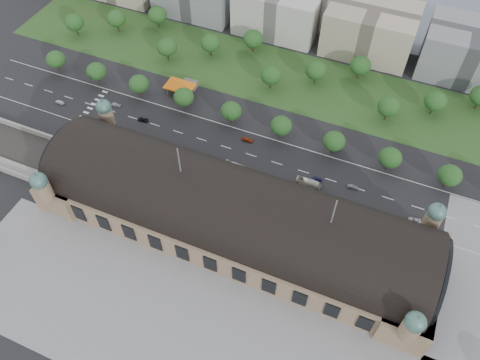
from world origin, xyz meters
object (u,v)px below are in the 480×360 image
at_px(parked_car_1, 142,143).
at_px(traffic_car_1, 116,105).
at_px(traffic_car_6, 414,220).
at_px(traffic_car_4, 317,179).
at_px(bus_east, 308,183).
at_px(bus_west, 205,159).
at_px(parked_car_5, 188,161).
at_px(petrol_station, 185,85).
at_px(traffic_car_3, 248,140).
at_px(traffic_car_5, 353,187).
at_px(traffic_car_0, 60,102).
at_px(parked_car_0, 107,132).
at_px(traffic_car_2, 143,120).
at_px(parked_car_2, 172,157).
at_px(parked_car_4, 204,166).
at_px(parked_car_3, 170,158).
at_px(bus_mid, 238,169).
at_px(parked_car_6, 160,156).

bearing_deg(parked_car_1, traffic_car_1, -160.30).
bearing_deg(traffic_car_6, traffic_car_4, -104.67).
bearing_deg(bus_east, bus_west, 95.09).
distance_m(traffic_car_1, bus_west, 56.30).
relative_size(parked_car_1, parked_car_5, 1.18).
relative_size(traffic_car_6, bus_west, 0.40).
relative_size(petrol_station, traffic_car_3, 2.69).
distance_m(traffic_car_1, traffic_car_5, 116.71).
height_order(traffic_car_0, parked_car_0, traffic_car_0).
bearing_deg(traffic_car_2, parked_car_2, 50.85).
bearing_deg(parked_car_5, traffic_car_2, -141.85).
distance_m(traffic_car_5, parked_car_4, 63.04).
bearing_deg(parked_car_5, bus_east, 72.74).
relative_size(traffic_car_0, parked_car_3, 1.15).
bearing_deg(parked_car_4, traffic_car_5, 81.14).
xyz_separation_m(bus_west, bus_mid, (15.64, 0.05, 0.18)).
height_order(traffic_car_6, parked_car_2, parked_car_2).
height_order(traffic_car_2, bus_mid, bus_mid).
xyz_separation_m(traffic_car_1, traffic_car_4, (101.94, -6.00, -0.01)).
distance_m(traffic_car_6, bus_mid, 73.08).
xyz_separation_m(traffic_car_3, parked_car_2, (-26.29, -22.00, -0.08)).
bearing_deg(parked_car_4, bus_west, 172.98).
relative_size(traffic_car_0, traffic_car_2, 0.95).
bearing_deg(parked_car_2, petrol_station, 175.48).
height_order(traffic_car_3, bus_west, bus_west).
xyz_separation_m(traffic_car_5, bus_east, (-17.39, -5.52, 0.76)).
bearing_deg(parked_car_1, parked_car_0, -125.27).
xyz_separation_m(traffic_car_2, parked_car_2, (23.53, -14.96, -0.01)).
height_order(traffic_car_4, parked_car_3, traffic_car_4).
bearing_deg(bus_mid, parked_car_4, 107.94).
distance_m(traffic_car_3, traffic_car_5, 50.55).
relative_size(parked_car_0, bus_east, 0.44).
bearing_deg(bus_mid, parked_car_3, 105.16).
height_order(petrol_station, traffic_car_5, petrol_station).
xyz_separation_m(bus_west, bus_east, (44.96, 5.00, -0.21)).
relative_size(traffic_car_5, parked_car_0, 0.95).
bearing_deg(parked_car_5, parked_car_3, -105.63).
bearing_deg(traffic_car_2, bus_west, 66.59).
relative_size(parked_car_4, parked_car_6, 1.06).
bearing_deg(traffic_car_4, petrol_station, -114.59).
relative_size(traffic_car_0, parked_car_4, 0.96).
distance_m(parked_car_0, parked_car_2, 34.43).
xyz_separation_m(traffic_car_2, traffic_car_5, (99.77, -0.71, 0.04)).
bearing_deg(traffic_car_0, parked_car_1, 83.28).
bearing_deg(petrol_station, bus_west, -52.95).
height_order(traffic_car_2, parked_car_0, parked_car_0).
height_order(petrol_station, bus_mid, petrol_station).
relative_size(traffic_car_2, parked_car_4, 1.02).
xyz_separation_m(petrol_station, parked_car_3, (14.42, -43.22, -2.26)).
bearing_deg(parked_car_5, traffic_car_5, 74.90).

